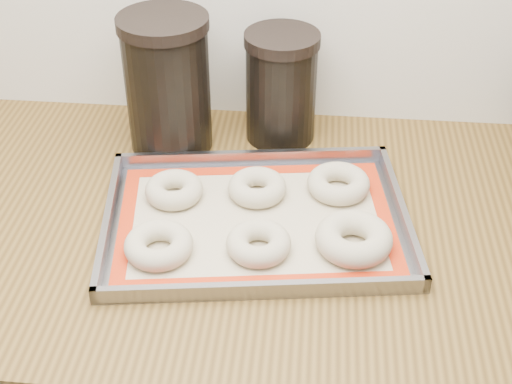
# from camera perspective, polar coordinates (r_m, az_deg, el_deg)

# --- Properties ---
(countertop) EXTENTS (3.06, 0.68, 0.04)m
(countertop) POSITION_cam_1_polar(r_m,az_deg,el_deg) (1.13, 11.69, -3.56)
(countertop) COLOR brown
(countertop) RESTS_ON cabinet
(baking_tray) EXTENTS (0.50, 0.39, 0.03)m
(baking_tray) POSITION_cam_1_polar(r_m,az_deg,el_deg) (1.09, 0.00, -2.23)
(baking_tray) COLOR gray
(baking_tray) RESTS_ON countertop
(baking_mat) EXTENTS (0.46, 0.35, 0.00)m
(baking_mat) POSITION_cam_1_polar(r_m,az_deg,el_deg) (1.10, -0.00, -2.31)
(baking_mat) COLOR #C6B793
(baking_mat) RESTS_ON baking_tray
(bagel_front_left) EXTENTS (0.11, 0.11, 0.03)m
(bagel_front_left) POSITION_cam_1_polar(r_m,az_deg,el_deg) (1.04, -7.79, -4.23)
(bagel_front_left) COLOR #BEB293
(bagel_front_left) RESTS_ON baking_mat
(bagel_front_mid) EXTENTS (0.12, 0.12, 0.03)m
(bagel_front_mid) POSITION_cam_1_polar(r_m,az_deg,el_deg) (1.03, 0.21, -4.12)
(bagel_front_mid) COLOR #BEB293
(bagel_front_mid) RESTS_ON baking_mat
(bagel_front_right) EXTENTS (0.14, 0.14, 0.04)m
(bagel_front_right) POSITION_cam_1_polar(r_m,az_deg,el_deg) (1.04, 7.83, -3.71)
(bagel_front_right) COLOR #BEB293
(bagel_front_right) RESTS_ON baking_mat
(bagel_back_left) EXTENTS (0.10, 0.10, 0.03)m
(bagel_back_left) POSITION_cam_1_polar(r_m,az_deg,el_deg) (1.14, -6.58, 0.18)
(bagel_back_left) COLOR #BEB293
(bagel_back_left) RESTS_ON baking_mat
(bagel_back_mid) EXTENTS (0.10, 0.10, 0.03)m
(bagel_back_mid) POSITION_cam_1_polar(r_m,az_deg,el_deg) (1.14, 0.09, 0.37)
(bagel_back_mid) COLOR #BEB293
(bagel_back_mid) RESTS_ON baking_mat
(bagel_back_right) EXTENTS (0.11, 0.11, 0.03)m
(bagel_back_right) POSITION_cam_1_polar(r_m,az_deg,el_deg) (1.15, 6.61, 0.68)
(bagel_back_right) COLOR #BEB293
(bagel_back_right) RESTS_ON baking_mat
(canister_left) EXTENTS (0.15, 0.15, 0.24)m
(canister_left) POSITION_cam_1_polar(r_m,az_deg,el_deg) (1.23, -7.10, 8.60)
(canister_left) COLOR black
(canister_left) RESTS_ON countertop
(canister_mid) EXTENTS (0.13, 0.13, 0.20)m
(canister_mid) POSITION_cam_1_polar(r_m,az_deg,el_deg) (1.25, 2.02, 8.43)
(canister_mid) COLOR black
(canister_mid) RESTS_ON countertop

